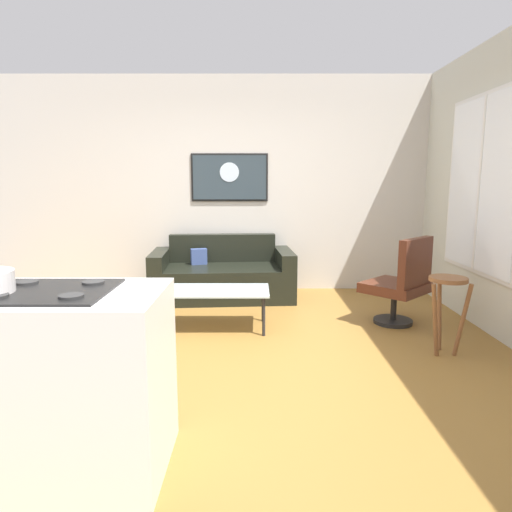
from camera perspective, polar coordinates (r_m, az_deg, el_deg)
The scene contains 8 objects.
ground at distance 3.93m, azimuth -5.37°, elevation -12.62°, with size 6.40×6.40×0.04m, color olive.
back_wall at distance 6.06m, azimuth -3.41°, elevation 8.93°, with size 6.40×0.05×2.80m, color beige.
couch at distance 5.70m, azimuth -4.18°, elevation -2.58°, with size 1.80×1.00×0.76m.
coffee_table at distance 4.49m, azimuth -5.25°, elevation -4.60°, with size 1.08×0.55×0.40m.
armchair at distance 4.79m, azimuth 17.97°, elevation -3.20°, with size 0.78×0.78×0.90m.
bar_stool at distance 4.10m, azimuth 23.04°, elevation -4.64°, with size 0.36×0.35×0.67m.
wall_painting at distance 6.01m, azimuth -3.33°, elevation 9.88°, with size 1.01×0.03×0.62m.
window at distance 5.04m, azimuth 26.52°, elevation 8.08°, with size 0.03×1.43×1.78m.
Camera 1 is at (0.36, -3.62, 1.45)m, focal length 31.67 mm.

